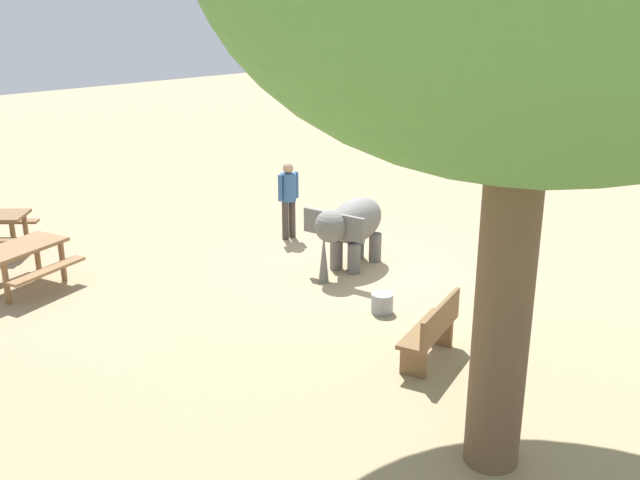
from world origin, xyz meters
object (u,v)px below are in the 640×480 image
at_px(wooden_bench, 433,330).
at_px(picnic_table_near, 21,256).
at_px(person_handler, 288,195).
at_px(feed_bucket, 382,303).
at_px(elephant, 351,226).

height_order(wooden_bench, picnic_table_near, wooden_bench).
distance_m(person_handler, feed_bucket, 4.21).
relative_size(elephant, wooden_bench, 1.30).
bearing_deg(wooden_bench, person_handler, 50.95).
bearing_deg(picnic_table_near, feed_bucket, -71.04).
xyz_separation_m(person_handler, wooden_bench, (-5.40, 2.30, -0.48)).
relative_size(elephant, feed_bucket, 5.28).
height_order(picnic_table_near, feed_bucket, picnic_table_near).
relative_size(elephant, person_handler, 1.17).
xyz_separation_m(elephant, picnic_table_near, (3.37, 4.75, -0.25)).
height_order(elephant, wooden_bench, elephant).
height_order(person_handler, picnic_table_near, person_handler).
bearing_deg(wooden_bench, feed_bucket, 47.54).
height_order(elephant, person_handler, person_handler).
bearing_deg(feed_bucket, elephant, -33.23).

